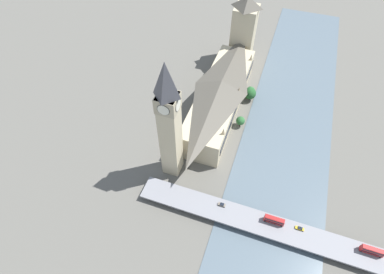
{
  "coord_description": "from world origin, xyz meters",
  "views": [
    {
      "loc": [
        -17.54,
        152.17,
        160.72
      ],
      "look_at": [
        21.92,
        39.67,
        17.72
      ],
      "focal_mm": 28.0,
      "sensor_mm": 36.0,
      "label": 1
    }
  ],
  "objects_px": {
    "victoria_tower": "(244,30)",
    "road_bridge": "(270,226)",
    "clock_tower": "(169,122)",
    "double_decker_bus_mid": "(274,220)",
    "parliament_hall": "(220,95)",
    "car_northbound_tail": "(300,228)",
    "double_decker_bus_lead": "(372,251)",
    "car_northbound_mid": "(222,205)"
  },
  "relations": [
    {
      "from": "car_northbound_tail",
      "to": "victoria_tower",
      "type": "bearing_deg",
      "value": -65.05
    },
    {
      "from": "victoria_tower",
      "to": "car_northbound_mid",
      "type": "bearing_deg",
      "value": 99.38
    },
    {
      "from": "clock_tower",
      "to": "double_decker_bus_lead",
      "type": "height_order",
      "value": "clock_tower"
    },
    {
      "from": "parliament_hall",
      "to": "victoria_tower",
      "type": "distance_m",
      "value": 67.96
    },
    {
      "from": "parliament_hall",
      "to": "road_bridge",
      "type": "xyz_separation_m",
      "value": [
        -52.39,
        82.57,
        -9.76
      ]
    },
    {
      "from": "clock_tower",
      "to": "parliament_hall",
      "type": "bearing_deg",
      "value": -101.64
    },
    {
      "from": "double_decker_bus_mid",
      "to": "road_bridge",
      "type": "bearing_deg",
      "value": 66.89
    },
    {
      "from": "car_northbound_mid",
      "to": "victoria_tower",
      "type": "bearing_deg",
      "value": -80.62
    },
    {
      "from": "road_bridge",
      "to": "double_decker_bus_mid",
      "type": "relative_size",
      "value": 13.8
    },
    {
      "from": "parliament_hall",
      "to": "double_decker_bus_lead",
      "type": "height_order",
      "value": "parliament_hall"
    },
    {
      "from": "clock_tower",
      "to": "double_decker_bus_mid",
      "type": "distance_m",
      "value": 77.77
    },
    {
      "from": "clock_tower",
      "to": "victoria_tower",
      "type": "relative_size",
      "value": 1.37
    },
    {
      "from": "clock_tower",
      "to": "double_decker_bus_lead",
      "type": "xyz_separation_m",
      "value": [
        -116.15,
        17.63,
        -36.46
      ]
    },
    {
      "from": "victoria_tower",
      "to": "parliament_hall",
      "type": "bearing_deg",
      "value": 90.05
    },
    {
      "from": "clock_tower",
      "to": "double_decker_bus_lead",
      "type": "relative_size",
      "value": 7.46
    },
    {
      "from": "car_northbound_mid",
      "to": "double_decker_bus_mid",
      "type": "bearing_deg",
      "value": 179.14
    },
    {
      "from": "double_decker_bus_mid",
      "to": "car_northbound_mid",
      "type": "distance_m",
      "value": 29.56
    },
    {
      "from": "victoria_tower",
      "to": "road_bridge",
      "type": "bearing_deg",
      "value": 109.4
    },
    {
      "from": "parliament_hall",
      "to": "double_decker_bus_mid",
      "type": "distance_m",
      "value": 96.39
    },
    {
      "from": "road_bridge",
      "to": "car_northbound_mid",
      "type": "xyz_separation_m",
      "value": [
        28.37,
        -3.09,
        1.58
      ]
    },
    {
      "from": "parliament_hall",
      "to": "clock_tower",
      "type": "relative_size",
      "value": 1.29
    },
    {
      "from": "road_bridge",
      "to": "double_decker_bus_mid",
      "type": "height_order",
      "value": "double_decker_bus_mid"
    },
    {
      "from": "parliament_hall",
      "to": "car_northbound_mid",
      "type": "xyz_separation_m",
      "value": [
        -24.02,
        79.48,
        -8.18
      ]
    },
    {
      "from": "road_bridge",
      "to": "car_northbound_tail",
      "type": "bearing_deg",
      "value": -167.13
    },
    {
      "from": "double_decker_bus_lead",
      "to": "car_northbound_tail",
      "type": "relative_size",
      "value": 2.38
    },
    {
      "from": "road_bridge",
      "to": "clock_tower",
      "type": "bearing_deg",
      "value": -17.26
    },
    {
      "from": "parliament_hall",
      "to": "double_decker_bus_lead",
      "type": "xyz_separation_m",
      "value": [
        -103.31,
        79.93,
        -6.2
      ]
    },
    {
      "from": "double_decker_bus_mid",
      "to": "double_decker_bus_lead",
      "type": "bearing_deg",
      "value": 179.99
    },
    {
      "from": "road_bridge",
      "to": "double_decker_bus_mid",
      "type": "distance_m",
      "value": 4.51
    },
    {
      "from": "parliament_hall",
      "to": "car_northbound_tail",
      "type": "height_order",
      "value": "parliament_hall"
    },
    {
      "from": "double_decker_bus_mid",
      "to": "car_northbound_tail",
      "type": "bearing_deg",
      "value": -176.63
    },
    {
      "from": "parliament_hall",
      "to": "car_northbound_tail",
      "type": "distance_m",
      "value": 104.37
    },
    {
      "from": "parliament_hall",
      "to": "car_northbound_tail",
      "type": "bearing_deg",
      "value": 130.52
    },
    {
      "from": "clock_tower",
      "to": "car_northbound_tail",
      "type": "relative_size",
      "value": 17.73
    },
    {
      "from": "double_decker_bus_lead",
      "to": "car_northbound_tail",
      "type": "xyz_separation_m",
      "value": [
        35.72,
        -0.84,
        -2.04
      ]
    },
    {
      "from": "parliament_hall",
      "to": "victoria_tower",
      "type": "relative_size",
      "value": 1.77
    },
    {
      "from": "clock_tower",
      "to": "double_decker_bus_mid",
      "type": "bearing_deg",
      "value": 165.13
    },
    {
      "from": "clock_tower",
      "to": "car_northbound_tail",
      "type": "distance_m",
      "value": 90.74
    },
    {
      "from": "clock_tower",
      "to": "road_bridge",
      "type": "height_order",
      "value": "clock_tower"
    },
    {
      "from": "clock_tower",
      "to": "double_decker_bus_mid",
      "type": "xyz_separation_m",
      "value": [
        -66.36,
        17.62,
        -36.53
      ]
    },
    {
      "from": "victoria_tower",
      "to": "double_decker_bus_mid",
      "type": "height_order",
      "value": "victoria_tower"
    },
    {
      "from": "double_decker_bus_lead",
      "to": "car_northbound_mid",
      "type": "height_order",
      "value": "double_decker_bus_lead"
    }
  ]
}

